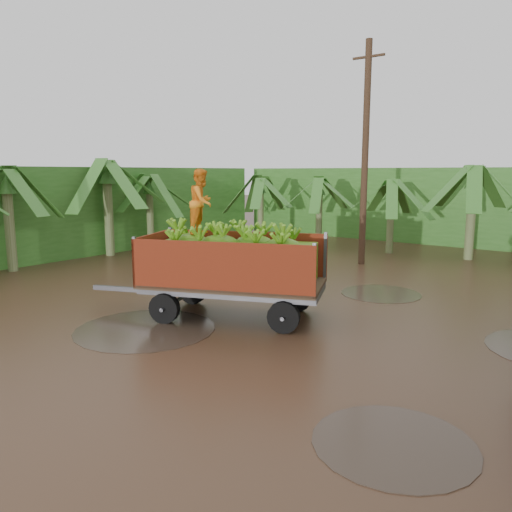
{
  "coord_description": "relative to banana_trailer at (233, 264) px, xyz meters",
  "views": [
    {
      "loc": [
        4.98,
        -8.96,
        3.41
      ],
      "look_at": [
        -2.09,
        0.35,
        1.43
      ],
      "focal_mm": 35.0,
      "sensor_mm": 36.0,
      "label": 1
    }
  ],
  "objects": [
    {
      "name": "hedge_north",
      "position": [
        0.4,
        16.16,
        0.52
      ],
      "size": [
        22.0,
        3.0,
        3.6
      ],
      "primitive_type": "cube",
      "color": "#2D661E",
      "rests_on": "ground"
    },
    {
      "name": "banana_plants",
      "position": [
        -3.23,
        5.66,
        0.55
      ],
      "size": [
        24.7,
        20.68,
        4.04
      ],
      "color": "#2D661E",
      "rests_on": "ground"
    },
    {
      "name": "ground",
      "position": [
        2.4,
        0.16,
        -1.28
      ],
      "size": [
        100.0,
        100.0,
        0.0
      ],
      "primitive_type": "plane",
      "color": "black",
      "rests_on": "ground"
    },
    {
      "name": "utility_pole",
      "position": [
        -0.6,
        8.23,
        2.78
      ],
      "size": [
        1.2,
        0.24,
        7.99
      ],
      "color": "#47301E",
      "rests_on": "ground"
    },
    {
      "name": "hedge_west",
      "position": [
        -11.6,
        4.16,
        0.52
      ],
      "size": [
        3.0,
        18.0,
        3.6
      ],
      "primitive_type": "cube",
      "color": "#2D661E",
      "rests_on": "ground"
    },
    {
      "name": "banana_trailer",
      "position": [
        0.0,
        0.0,
        0.0
      ],
      "size": [
        5.76,
        3.46,
        3.48
      ],
      "rotation": [
        0.0,
        0.0,
        0.4
      ],
      "color": "#A32F17",
      "rests_on": "ground"
    }
  ]
}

